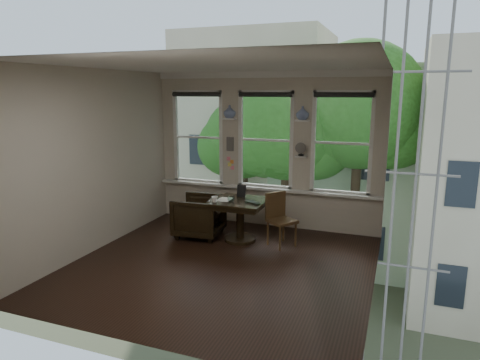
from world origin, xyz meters
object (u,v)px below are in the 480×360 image
at_px(laptop, 250,203).
at_px(mug, 215,199).
at_px(armchair_left, 199,216).
at_px(side_chair_right, 282,220).
at_px(table, 240,221).

height_order(laptop, mug, mug).
distance_m(armchair_left, mug, 0.66).
relative_size(armchair_left, mug, 7.68).
height_order(side_chair_right, laptop, side_chair_right).
distance_m(side_chair_right, laptop, 0.62).
distance_m(armchair_left, laptop, 1.12).
distance_m(table, laptop, 0.48).
relative_size(side_chair_right, mug, 8.46).
xyz_separation_m(table, armchair_left, (-0.81, -0.02, 0.01)).
height_order(table, side_chair_right, side_chair_right).
relative_size(laptop, mug, 2.99).
distance_m(laptop, mug, 0.63).
xyz_separation_m(side_chair_right, laptop, (-0.52, -0.15, 0.30)).
height_order(armchair_left, mug, mug).
bearing_deg(mug, armchair_left, 149.85).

